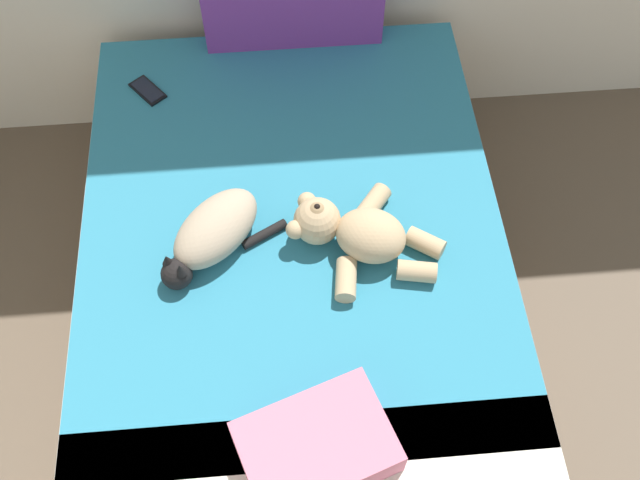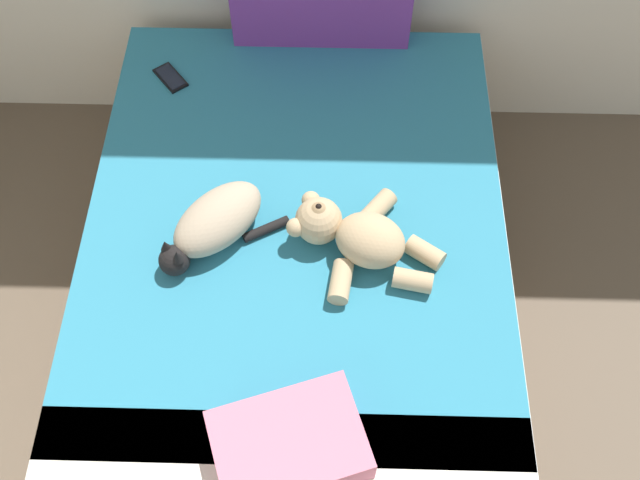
{
  "view_description": "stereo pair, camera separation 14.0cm",
  "coord_description": "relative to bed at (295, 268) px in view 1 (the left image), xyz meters",
  "views": [
    {
      "loc": [
        2.03,
        1.9,
        2.6
      ],
      "look_at": [
        2.14,
        3.17,
        0.59
      ],
      "focal_mm": 41.56,
      "sensor_mm": 36.0,
      "label": 1
    },
    {
      "loc": [
        2.17,
        1.9,
        2.6
      ],
      "look_at": [
        2.14,
        3.17,
        0.59
      ],
      "focal_mm": 41.56,
      "sensor_mm": 36.0,
      "label": 2
    }
  ],
  "objects": [
    {
      "name": "bed",
      "position": [
        0.0,
        0.0,
        0.0
      ],
      "size": [
        1.45,
        1.92,
        0.56
      ],
      "color": "olive",
      "rests_on": "ground_plane"
    },
    {
      "name": "cat",
      "position": [
        -0.26,
        -0.06,
        0.35
      ],
      "size": [
        0.41,
        0.38,
        0.15
      ],
      "color": "tan",
      "rests_on": "bed"
    },
    {
      "name": "teddy_bear",
      "position": [
        0.2,
        -0.09,
        0.35
      ],
      "size": [
        0.51,
        0.42,
        0.17
      ],
      "color": "tan",
      "rests_on": "bed"
    },
    {
      "name": "cell_phone",
      "position": [
        -0.5,
        0.64,
        0.29
      ],
      "size": [
        0.15,
        0.16,
        0.01
      ],
      "color": "black",
      "rests_on": "bed"
    },
    {
      "name": "throw_pillow",
      "position": [
        0.02,
        -0.76,
        0.34
      ],
      "size": [
        0.47,
        0.39,
        0.11
      ],
      "primitive_type": "cube",
      "rotation": [
        0.0,
        0.0,
        0.33
      ],
      "color": "#D1728C",
      "rests_on": "bed"
    }
  ]
}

